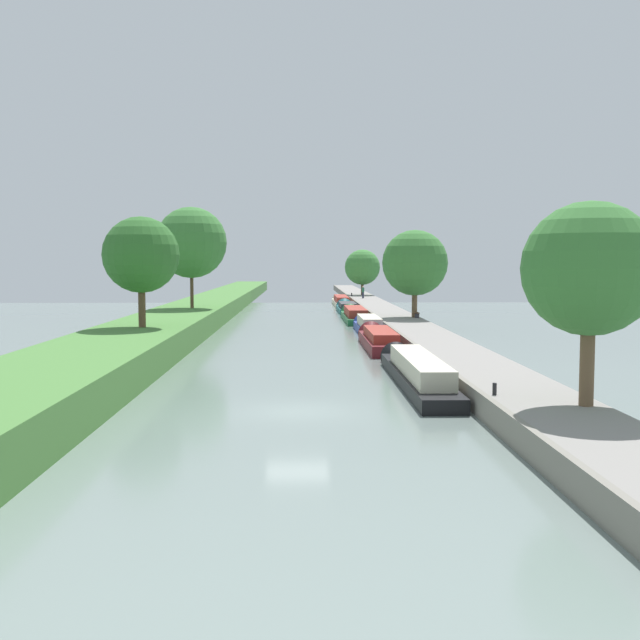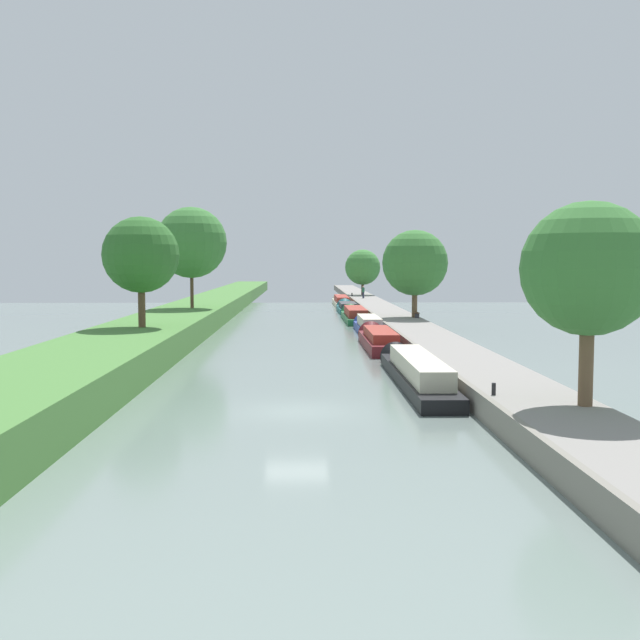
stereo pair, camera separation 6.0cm
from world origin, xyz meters
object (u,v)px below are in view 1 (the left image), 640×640
mooring_bollard_far (352,294)px  mooring_bollard_near (495,389)px  narrowboat_teal (347,308)px  person_walking (363,292)px  narrowboat_black (416,371)px  narrowboat_blue (368,325)px  park_bench (416,314)px  narrowboat_cream (341,301)px  narrowboat_maroon (378,339)px  narrowboat_green (354,315)px

mooring_bollard_far → mooring_bollard_near: bearing=-90.0°
narrowboat_teal → person_walking: 13.31m
narrowboat_teal → person_walking: bearing=76.9°
narrowboat_black → narrowboat_teal: 53.65m
narrowboat_blue → person_walking: bearing=86.0°
mooring_bollard_far → park_bench: 42.75m
narrowboat_cream → person_walking: (3.05, 0.05, 1.28)m
mooring_bollard_near → narrowboat_maroon: bearing=94.5°
narrowboat_black → narrowboat_blue: (0.04, 27.12, -0.05)m
narrowboat_maroon → narrowboat_green: 24.21m
narrowboat_maroon → narrowboat_blue: (0.27, 11.36, 0.01)m
mooring_bollard_near → mooring_bollard_far: 81.98m
narrowboat_blue → park_bench: bearing=38.0°
mooring_bollard_near → park_bench: (2.96, 39.34, 0.12)m
mooring_bollard_near → park_bench: 39.45m
narrowboat_teal → narrowboat_black: bearing=-89.8°
narrowboat_teal → mooring_bollard_far: size_ratio=24.07×
narrowboat_maroon → narrowboat_teal: 37.89m
narrowboat_maroon → narrowboat_cream: 50.74m
narrowboat_teal → person_walking: (2.99, 12.90, 1.38)m
person_walking → mooring_bollard_far: person_walking is taller
narrowboat_maroon → mooring_bollard_far: bearing=88.1°
narrowboat_blue → narrowboat_cream: bearing=90.4°
narrowboat_black → park_bench: (4.64, 30.72, 0.69)m
narrowboat_blue → person_walking: person_walking is taller
narrowboat_teal → person_walking: size_ratio=6.53×
narrowboat_blue → mooring_bollard_far: size_ratio=24.59×
narrowboat_maroon → person_walking: person_walking is taller
narrowboat_maroon → mooring_bollard_far: size_ratio=27.34×
narrowboat_cream → mooring_bollard_near: bearing=-88.5°
narrowboat_blue → park_bench: (4.60, 3.60, 0.74)m
mooring_bollard_far → park_bench: park_bench is taller
person_walking → park_bench: (1.85, -35.83, -0.53)m
narrowboat_maroon → person_walking: 50.90m
narrowboat_teal → mooring_bollard_near: 62.30m
narrowboat_black → narrowboat_cream: size_ratio=1.04×
narrowboat_teal → mooring_bollard_near: (1.89, -62.27, 0.73)m
narrowboat_cream → mooring_bollard_near: mooring_bollard_near is taller
person_walking → narrowboat_teal: bearing=-103.1°
mooring_bollard_near → mooring_bollard_far: size_ratio=1.00×
narrowboat_blue → narrowboat_green: narrowboat_blue is taller
narrowboat_black → person_walking: person_walking is taller
narrowboat_blue → mooring_bollard_near: 35.78m
narrowboat_teal → narrowboat_green: bearing=-90.2°
mooring_bollard_near → park_bench: bearing=85.7°
narrowboat_black → narrowboat_teal: bearing=90.2°
narrowboat_maroon → narrowboat_green: (-0.03, 24.21, -0.00)m
narrowboat_cream → mooring_bollard_far: size_ratio=34.16×
narrowboat_cream → mooring_bollard_near: 75.14m
narrowboat_blue → narrowboat_teal: size_ratio=1.02×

